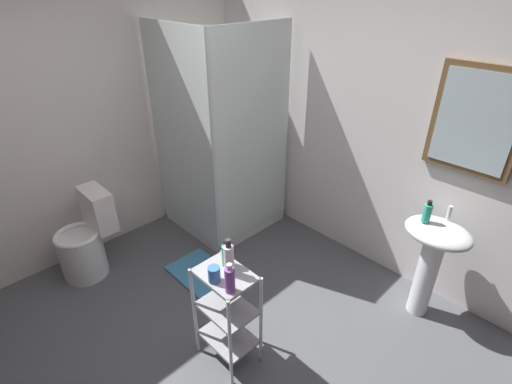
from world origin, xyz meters
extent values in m
cube|color=#505356|center=(0.00, 0.00, -0.01)|extent=(4.20, 4.20, 0.02)
cube|color=silver|center=(0.00, 1.85, 1.25)|extent=(4.20, 0.10, 2.50)
cube|color=brown|center=(0.71, 1.78, 1.48)|extent=(0.56, 0.03, 0.72)
cube|color=silver|center=(0.71, 1.76, 1.48)|extent=(0.48, 0.01, 0.64)
cube|color=silver|center=(-1.85, 0.00, 1.25)|extent=(0.10, 4.20, 2.50)
cube|color=white|center=(-1.31, 1.28, 0.05)|extent=(0.90, 0.90, 0.10)
cube|color=silver|center=(-1.31, 0.83, 1.05)|extent=(0.90, 0.02, 1.90)
cube|color=silver|center=(-0.86, 1.28, 1.05)|extent=(0.02, 0.90, 1.90)
cylinder|color=silver|center=(-0.86, 0.83, 1.05)|extent=(0.04, 0.04, 1.90)
cylinder|color=silver|center=(-1.31, 1.28, 0.10)|extent=(0.08, 0.08, 0.00)
cylinder|color=white|center=(0.75, 1.52, 0.34)|extent=(0.15, 0.15, 0.68)
ellipsoid|color=white|center=(0.75, 1.52, 0.75)|extent=(0.46, 0.37, 0.13)
cylinder|color=silver|center=(0.75, 1.64, 0.86)|extent=(0.03, 0.03, 0.10)
cylinder|color=white|center=(-1.48, -0.17, 0.20)|extent=(0.37, 0.37, 0.40)
torus|color=white|center=(-1.48, -0.17, 0.42)|extent=(0.37, 0.37, 0.04)
cube|color=white|center=(-1.48, 0.05, 0.58)|extent=(0.35, 0.17, 0.36)
cylinder|color=silver|center=(-0.15, 0.06, 0.37)|extent=(0.02, 0.02, 0.74)
cylinder|color=silver|center=(0.21, 0.06, 0.37)|extent=(0.02, 0.02, 0.74)
cylinder|color=silver|center=(-0.15, 0.32, 0.37)|extent=(0.02, 0.02, 0.74)
cylinder|color=silver|center=(0.21, 0.32, 0.37)|extent=(0.02, 0.02, 0.74)
cube|color=#99999E|center=(0.03, 0.19, 0.18)|extent=(0.36, 0.26, 0.02)
cube|color=#99999E|center=(0.03, 0.19, 0.45)|extent=(0.36, 0.26, 0.02)
cube|color=#99999E|center=(0.03, 0.19, 0.73)|extent=(0.36, 0.26, 0.02)
cylinder|color=#2DBC99|center=(0.66, 1.49, 0.88)|extent=(0.06, 0.06, 0.14)
cylinder|color=black|center=(0.66, 1.49, 0.96)|extent=(0.03, 0.03, 0.03)
cylinder|color=white|center=(0.04, 0.21, 0.84)|extent=(0.06, 0.06, 0.19)
cylinder|color=#333338|center=(0.04, 0.21, 0.96)|extent=(0.03, 0.03, 0.05)
cylinder|color=#378C64|center=(-0.02, 0.25, 0.81)|extent=(0.06, 0.06, 0.14)
cylinder|color=black|center=(-0.02, 0.25, 0.90)|extent=(0.03, 0.03, 0.04)
cylinder|color=purple|center=(0.16, 0.12, 0.82)|extent=(0.06, 0.06, 0.16)
cylinder|color=silver|center=(0.16, 0.12, 0.92)|extent=(0.03, 0.03, 0.03)
cylinder|color=#3870B2|center=(0.04, 0.11, 0.79)|extent=(0.07, 0.07, 0.10)
cube|color=teal|center=(-0.75, 0.55, 0.01)|extent=(0.60, 0.40, 0.02)
camera|label=1|loc=(1.41, -0.89, 2.30)|focal=26.63mm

